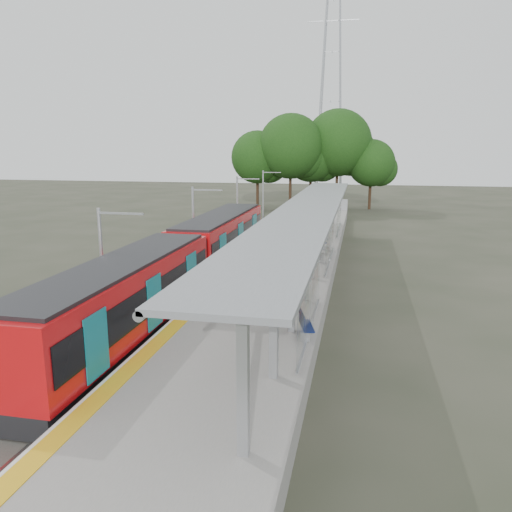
{
  "coord_description": "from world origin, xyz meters",
  "views": [
    {
      "loc": [
        4.36,
        -11.91,
        7.85
      ],
      "look_at": [
        -0.86,
        13.1,
        2.3
      ],
      "focal_mm": 35.0,
      "sensor_mm": 36.0,
      "label": 1
    }
  ],
  "objects": [
    {
      "name": "ground",
      "position": [
        0.0,
        0.0,
        0.0
      ],
      "size": [
        200.0,
        200.0,
        0.0
      ],
      "primitive_type": "plane",
      "color": "#474438",
      "rests_on": "ground"
    },
    {
      "name": "trackbed",
      "position": [
        -4.5,
        20.0,
        0.12
      ],
      "size": [
        3.0,
        70.0,
        0.24
      ],
      "primitive_type": "cube",
      "color": "#59544C",
      "rests_on": "ground"
    },
    {
      "name": "platform",
      "position": [
        0.0,
        20.0,
        0.5
      ],
      "size": [
        6.0,
        50.0,
        1.0
      ],
      "primitive_type": "cube",
      "color": "gray",
      "rests_on": "ground"
    },
    {
      "name": "tactile_strip",
      "position": [
        -2.55,
        20.0,
        1.01
      ],
      "size": [
        0.6,
        50.0,
        0.02
      ],
      "primitive_type": "cube",
      "color": "yellow",
      "rests_on": "platform"
    },
    {
      "name": "end_fence",
      "position": [
        0.0,
        44.95,
        1.6
      ],
      "size": [
        6.0,
        0.1,
        1.2
      ],
      "primitive_type": "cube",
      "color": "#9EA0A5",
      "rests_on": "platform"
    },
    {
      "name": "train",
      "position": [
        -4.5,
        12.11,
        2.05
      ],
      "size": [
        2.74,
        27.6,
        3.62
      ],
      "color": "black",
      "rests_on": "ground"
    },
    {
      "name": "canopy",
      "position": [
        1.61,
        16.19,
        4.2
      ],
      "size": [
        3.27,
        38.0,
        3.66
      ],
      "color": "#9EA0A5",
      "rests_on": "platform"
    },
    {
      "name": "pylon",
      "position": [
        -1.0,
        73.0,
        19.0
      ],
      "size": [
        8.0,
        4.0,
        38.0
      ],
      "primitive_type": null,
      "color": "#9EA0A5",
      "rests_on": "ground"
    },
    {
      "name": "tree_cluster",
      "position": [
        -1.89,
        53.57,
        7.56
      ],
      "size": [
        20.83,
        11.32,
        12.8
      ],
      "color": "#382316",
      "rests_on": "ground"
    },
    {
      "name": "catenary_masts",
      "position": [
        -6.22,
        19.0,
        2.91
      ],
      "size": [
        2.08,
        48.16,
        5.4
      ],
      "color": "#9EA0A5",
      "rests_on": "ground"
    },
    {
      "name": "bench_near",
      "position": [
        2.55,
        5.57,
        1.48
      ],
      "size": [
        0.74,
        1.4,
        0.92
      ],
      "rotation": [
        0.0,
        0.0,
        0.26
      ],
      "color": "navy",
      "rests_on": "platform"
    },
    {
      "name": "bench_mid",
      "position": [
        1.4,
        19.68,
        1.55
      ],
      "size": [
        0.67,
        1.58,
        1.05
      ],
      "rotation": [
        0.0,
        0.0,
        0.14
      ],
      "color": "navy",
      "rests_on": "platform"
    },
    {
      "name": "bench_far",
      "position": [
        1.73,
        22.57,
        1.58
      ],
      "size": [
        0.86,
        1.68,
        1.1
      ],
      "rotation": [
        0.0,
        0.0,
        0.24
      ],
      "color": "navy",
      "rests_on": "platform"
    },
    {
      "name": "info_pillar_near",
      "position": [
        1.37,
        11.27,
        1.72
      ],
      "size": [
        0.38,
        0.38,
        1.67
      ],
      "rotation": [
        0.0,
        0.0,
        0.4
      ],
      "color": "beige",
      "rests_on": "platform"
    },
    {
      "name": "info_pillar_far",
      "position": [
        1.67,
        20.83,
        1.82
      ],
      "size": [
        0.42,
        0.42,
        1.88
      ],
      "rotation": [
        0.0,
        0.0,
        0.08
      ],
      "color": "beige",
      "rests_on": "platform"
    },
    {
      "name": "litter_bin",
      "position": [
        0.89,
        7.85,
        1.42
      ],
      "size": [
        0.49,
        0.49,
        0.84
      ],
      "primitive_type": "cylinder",
      "rotation": [
        0.0,
        0.0,
        -0.21
      ],
      "color": "#9EA0A5",
      "rests_on": "platform"
    }
  ]
}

